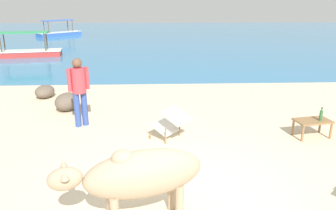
{
  "coord_description": "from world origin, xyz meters",
  "views": [
    {
      "loc": [
        -0.5,
        -4.26,
        2.91
      ],
      "look_at": [
        -0.19,
        3.0,
        0.55
      ],
      "focal_mm": 34.73,
      "sensor_mm": 36.0,
      "label": 1
    }
  ],
  "objects_px": {
    "bottle": "(321,115)",
    "person_standing": "(79,87)",
    "boat_red": "(26,51)",
    "cow": "(140,175)",
    "low_bench_table": "(313,123)",
    "deck_chair_near": "(171,122)",
    "boat_blue": "(59,32)"
  },
  "relations": [
    {
      "from": "low_bench_table",
      "to": "boat_red",
      "type": "distance_m",
      "value": 15.25
    },
    {
      "from": "bottle",
      "to": "person_standing",
      "type": "relative_size",
      "value": 0.18
    },
    {
      "from": "low_bench_table",
      "to": "bottle",
      "type": "height_order",
      "value": "bottle"
    },
    {
      "from": "cow",
      "to": "boat_blue",
      "type": "xyz_separation_m",
      "value": [
        -7.8,
        24.52,
        -0.48
      ]
    },
    {
      "from": "low_bench_table",
      "to": "deck_chair_near",
      "type": "height_order",
      "value": "deck_chair_near"
    },
    {
      "from": "low_bench_table",
      "to": "boat_blue",
      "type": "bearing_deg",
      "value": 107.79
    },
    {
      "from": "cow",
      "to": "deck_chair_near",
      "type": "bearing_deg",
      "value": -117.16
    },
    {
      "from": "cow",
      "to": "boat_blue",
      "type": "bearing_deg",
      "value": -88.56
    },
    {
      "from": "cow",
      "to": "low_bench_table",
      "type": "height_order",
      "value": "cow"
    },
    {
      "from": "bottle",
      "to": "boat_blue",
      "type": "height_order",
      "value": "boat_blue"
    },
    {
      "from": "cow",
      "to": "person_standing",
      "type": "bearing_deg",
      "value": -83.16
    },
    {
      "from": "bottle",
      "to": "person_standing",
      "type": "height_order",
      "value": "person_standing"
    },
    {
      "from": "boat_blue",
      "to": "boat_red",
      "type": "relative_size",
      "value": 0.9
    },
    {
      "from": "low_bench_table",
      "to": "bottle",
      "type": "xyz_separation_m",
      "value": [
        0.14,
        -0.04,
        0.18
      ]
    },
    {
      "from": "cow",
      "to": "low_bench_table",
      "type": "relative_size",
      "value": 2.42
    },
    {
      "from": "cow",
      "to": "low_bench_table",
      "type": "xyz_separation_m",
      "value": [
        3.62,
        2.76,
        -0.41
      ]
    },
    {
      "from": "boat_blue",
      "to": "deck_chair_near",
      "type": "bearing_deg",
      "value": 66.69
    },
    {
      "from": "boat_red",
      "to": "low_bench_table",
      "type": "bearing_deg",
      "value": -57.83
    },
    {
      "from": "bottle",
      "to": "boat_red",
      "type": "xyz_separation_m",
      "value": [
        -10.44,
        11.29,
        -0.26
      ]
    },
    {
      "from": "bottle",
      "to": "low_bench_table",
      "type": "bearing_deg",
      "value": 164.49
    },
    {
      "from": "boat_blue",
      "to": "low_bench_table",
      "type": "bearing_deg",
      "value": 73.42
    },
    {
      "from": "deck_chair_near",
      "to": "boat_red",
      "type": "height_order",
      "value": "boat_red"
    },
    {
      "from": "person_standing",
      "to": "boat_red",
      "type": "distance_m",
      "value": 11.59
    },
    {
      "from": "bottle",
      "to": "deck_chair_near",
      "type": "distance_m",
      "value": 3.23
    },
    {
      "from": "cow",
      "to": "deck_chair_near",
      "type": "height_order",
      "value": "cow"
    },
    {
      "from": "cow",
      "to": "boat_red",
      "type": "relative_size",
      "value": 0.52
    },
    {
      "from": "deck_chair_near",
      "to": "boat_red",
      "type": "relative_size",
      "value": 0.24
    },
    {
      "from": "cow",
      "to": "bottle",
      "type": "bearing_deg",
      "value": -160.32
    },
    {
      "from": "person_standing",
      "to": "boat_blue",
      "type": "distance_m",
      "value": 21.81
    },
    {
      "from": "cow",
      "to": "boat_red",
      "type": "height_order",
      "value": "boat_red"
    },
    {
      "from": "low_bench_table",
      "to": "deck_chair_near",
      "type": "distance_m",
      "value": 3.09
    },
    {
      "from": "boat_blue",
      "to": "boat_red",
      "type": "xyz_separation_m",
      "value": [
        1.11,
        -10.52,
        0.0
      ]
    }
  ]
}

